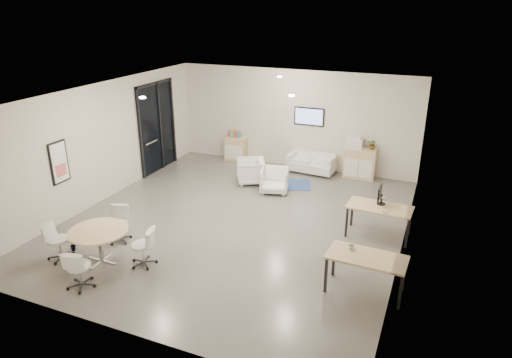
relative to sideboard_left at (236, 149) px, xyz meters
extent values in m
cube|color=#585650|center=(2.03, -4.28, -0.81)|extent=(8.00, 9.00, 0.80)
cube|color=white|center=(2.03, -4.28, 3.19)|extent=(8.00, 9.00, 0.80)
cube|color=beige|center=(2.03, 0.62, 1.19)|extent=(8.00, 0.80, 3.20)
cube|color=beige|center=(2.03, -9.18, 1.19)|extent=(8.00, 0.80, 3.20)
cube|color=beige|center=(-2.37, -4.28, 1.19)|extent=(0.80, 9.00, 3.20)
cube|color=beige|center=(6.43, -4.28, 1.19)|extent=(0.80, 9.00, 3.20)
cube|color=black|center=(-1.93, -1.78, 1.01)|extent=(0.02, 1.90, 2.85)
cube|color=black|center=(-1.91, -1.78, 2.40)|extent=(0.06, 1.90, 0.08)
cube|color=black|center=(-1.91, -2.69, 1.01)|extent=(0.06, 0.08, 2.85)
cube|color=black|center=(-1.91, -0.87, 1.01)|extent=(0.06, 0.08, 2.85)
cube|color=black|center=(-1.91, -1.63, 1.01)|extent=(0.06, 0.07, 2.85)
cube|color=#B2B2B7|center=(-1.87, -2.23, 0.64)|extent=(0.04, 0.60, 0.05)
cube|color=black|center=(-1.95, -5.88, 1.14)|extent=(0.04, 0.54, 1.04)
cube|color=white|center=(-1.92, -5.88, 1.14)|extent=(0.01, 0.46, 0.96)
cube|color=#E46263|center=(-1.92, -5.88, 0.94)|extent=(0.01, 0.32, 0.30)
cube|color=black|center=(2.53, 0.18, 1.34)|extent=(0.98, 0.05, 0.58)
cube|color=#90A1FA|center=(2.53, 0.16, 1.34)|extent=(0.90, 0.01, 0.50)
cylinder|color=#FFEAC6|center=(0.23, -5.28, 2.77)|extent=(0.14, 0.14, 0.03)
cylinder|color=#FFEAC6|center=(3.23, -3.78, 2.77)|extent=(0.14, 0.14, 0.03)
cylinder|color=#FFEAC6|center=(2.03, -1.28, 2.77)|extent=(0.14, 0.14, 0.03)
cube|color=tan|center=(0.00, 0.00, 0.00)|extent=(0.74, 0.37, 0.83)
cube|color=white|center=(-0.17, -0.19, -0.08)|extent=(0.31, 0.02, 0.50)
cube|color=white|center=(0.17, -0.19, -0.08)|extent=(0.31, 0.02, 0.50)
cube|color=tan|center=(4.29, -0.04, 0.07)|extent=(0.96, 0.45, 0.96)
cube|color=white|center=(4.07, -0.27, -0.03)|extent=(0.40, 0.02, 0.58)
cube|color=white|center=(4.51, -0.27, -0.03)|extent=(0.40, 0.02, 0.58)
cube|color=red|center=(-0.23, 0.00, 0.53)|extent=(0.04, 0.14, 0.22)
cube|color=#337FCC|center=(-0.17, 0.00, 0.53)|extent=(0.04, 0.14, 0.22)
cube|color=gold|center=(-0.12, 0.00, 0.53)|extent=(0.04, 0.14, 0.22)
cube|color=#4CB24C|center=(-0.06, 0.00, 0.53)|extent=(0.04, 0.14, 0.22)
cube|color=#CC6619|center=(-0.01, 0.00, 0.53)|extent=(0.04, 0.14, 0.22)
cube|color=purple|center=(0.05, 0.00, 0.53)|extent=(0.04, 0.14, 0.22)
cube|color=#E54C7F|center=(0.10, 0.00, 0.53)|extent=(0.04, 0.14, 0.22)
cube|color=teal|center=(0.16, 0.00, 0.53)|extent=(0.04, 0.14, 0.22)
cube|color=white|center=(4.07, -0.04, 0.70)|extent=(0.52, 0.45, 0.29)
cube|color=white|center=(4.07, -0.04, 0.87)|extent=(0.39, 0.33, 0.06)
cube|color=silver|center=(2.79, -0.19, -0.18)|extent=(1.52, 0.85, 0.27)
cube|color=silver|center=(2.79, 0.09, 0.09)|extent=(1.47, 0.29, 0.27)
cube|color=silver|center=(2.12, -0.19, -0.05)|extent=(0.19, 0.74, 0.55)
cube|color=silver|center=(3.46, -0.19, -0.05)|extent=(0.19, 0.74, 0.55)
cube|color=navy|center=(2.45, -1.47, -0.41)|extent=(1.56, 1.30, 0.01)
imported|color=silver|center=(1.32, -1.74, 0.00)|extent=(1.03, 1.05, 0.82)
imported|color=silver|center=(2.24, -2.15, -0.02)|extent=(0.92, 0.88, 0.79)
cube|color=tan|center=(5.43, -3.71, 0.33)|extent=(1.50, 0.81, 0.04)
cube|color=black|center=(4.75, -4.02, -0.05)|extent=(0.05, 0.05, 0.72)
cube|color=black|center=(6.11, -4.02, -0.05)|extent=(0.05, 0.05, 0.72)
cube|color=black|center=(4.75, -3.40, -0.05)|extent=(0.05, 0.05, 0.72)
cube|color=black|center=(6.11, -3.40, -0.05)|extent=(0.05, 0.05, 0.72)
cube|color=tan|center=(5.54, -6.05, 0.33)|extent=(1.49, 0.79, 0.04)
cube|color=black|center=(4.87, -6.37, -0.05)|extent=(0.05, 0.05, 0.72)
cube|color=black|center=(6.22, -6.37, -0.05)|extent=(0.05, 0.05, 0.72)
cube|color=black|center=(4.87, -5.74, -0.05)|extent=(0.05, 0.05, 0.72)
cube|color=black|center=(6.22, -5.74, -0.05)|extent=(0.05, 0.05, 0.72)
cylinder|color=black|center=(5.43, -3.56, 0.36)|extent=(0.20, 0.20, 0.02)
cube|color=black|center=(5.43, -3.56, 0.48)|extent=(0.04, 0.03, 0.24)
cube|color=black|center=(5.38, -3.56, 0.63)|extent=(0.03, 0.50, 0.32)
cylinder|color=tan|center=(0.20, -7.14, 0.31)|extent=(1.23, 1.23, 0.04)
cylinder|color=#B2B2B7|center=(0.20, -7.14, -0.06)|extent=(0.10, 0.10, 0.71)
cube|color=#B2B2B7|center=(0.20, -7.14, -0.40)|extent=(0.72, 0.06, 0.03)
cube|color=#B2B2B7|center=(0.20, -7.14, -0.40)|extent=(0.06, 0.72, 0.03)
imported|color=#3F7F3F|center=(4.62, -0.01, 0.68)|extent=(0.35, 0.38, 0.25)
imported|color=#3F7F3F|center=(-0.69, -7.02, -0.35)|extent=(0.17, 0.29, 0.12)
imported|color=white|center=(5.22, -5.90, 0.41)|extent=(0.14, 0.12, 0.12)
camera|label=1|loc=(6.49, -13.65, 4.77)|focal=32.00mm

